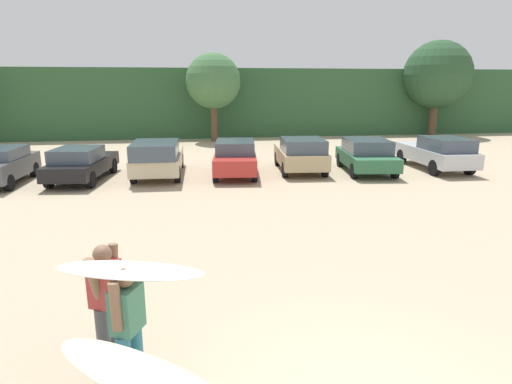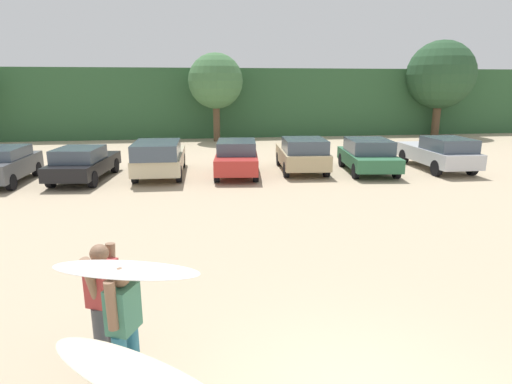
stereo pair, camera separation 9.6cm
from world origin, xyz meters
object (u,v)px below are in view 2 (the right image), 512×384
(parked_car_silver, at_px, (439,153))
(person_companion, at_px, (103,293))
(person_adult, at_px, (124,320))
(surfboard_white, at_px, (125,270))
(surfboard_cream, at_px, (137,377))
(parked_car_black, at_px, (83,163))
(parked_car_champagne, at_px, (159,157))
(parked_car_forest_green, at_px, (368,155))
(parked_car_tan, at_px, (302,154))
(parked_car_dark_gray, at_px, (2,164))
(parked_car_red, at_px, (237,157))

(parked_car_silver, bearing_deg, person_companion, 135.59)
(person_adult, relative_size, surfboard_white, 0.82)
(parked_car_silver, relative_size, surfboard_cream, 2.26)
(surfboard_white, bearing_deg, parked_car_silver, -116.86)
(parked_car_black, relative_size, parked_car_champagne, 0.92)
(parked_car_black, distance_m, person_companion, 12.74)
(parked_car_silver, xyz_separation_m, person_adult, (-12.20, -12.98, 0.12))
(parked_car_champagne, height_order, person_adult, person_adult)
(parked_car_black, distance_m, surfboard_cream, 15.27)
(surfboard_white, bearing_deg, parked_car_black, -58.04)
(person_companion, relative_size, surfboard_white, 0.85)
(parked_car_black, height_order, parked_car_champagne, parked_car_champagne)
(parked_car_forest_green, height_order, parked_car_silver, parked_car_silver)
(parked_car_tan, bearing_deg, parked_car_dark_gray, 97.32)
(parked_car_silver, bearing_deg, parked_car_black, 91.10)
(parked_car_black, height_order, person_adult, person_adult)
(parked_car_black, xyz_separation_m, parked_car_silver, (15.79, -0.06, 0.08))
(parked_car_silver, bearing_deg, parked_car_forest_green, 91.96)
(person_companion, distance_m, surfboard_white, 1.05)
(surfboard_cream, bearing_deg, parked_car_forest_green, -79.77)
(surfboard_cream, bearing_deg, parked_car_silver, -88.95)
(person_companion, distance_m, surfboard_cream, 2.55)
(parked_car_red, height_order, parked_car_tan, parked_car_tan)
(parked_car_champagne, bearing_deg, parked_car_red, -92.20)
(parked_car_dark_gray, relative_size, parked_car_champagne, 0.80)
(parked_car_tan, distance_m, person_adult, 14.67)
(parked_car_champagne, relative_size, surfboard_cream, 2.37)
(person_companion, bearing_deg, parked_car_champagne, -65.46)
(parked_car_forest_green, xyz_separation_m, person_adult, (-8.72, -12.94, 0.14))
(parked_car_black, bearing_deg, person_adult, -157.78)
(parked_car_red, relative_size, person_companion, 2.38)
(parked_car_red, height_order, surfboard_cream, parked_car_red)
(parked_car_champagne, xyz_separation_m, surfboard_cream, (0.93, -15.03, 0.48))
(parked_car_champagne, height_order, parked_car_red, parked_car_champagne)
(parked_car_champagne, bearing_deg, person_adult, -176.26)
(surfboard_white, bearing_deg, surfboard_cream, 117.42)
(parked_car_champagne, relative_size, parked_car_tan, 1.15)
(parked_car_red, xyz_separation_m, person_companion, (-3.18, -12.42, 0.17))
(parked_car_tan, height_order, person_companion, person_companion)
(parked_car_forest_green, relative_size, person_companion, 2.54)
(person_adult, bearing_deg, surfboard_cream, 127.21)
(parked_car_dark_gray, bearing_deg, surfboard_white, -151.31)
(parked_car_forest_green, height_order, person_adult, person_adult)
(person_companion, xyz_separation_m, surfboard_cream, (0.79, -2.40, 0.36))
(parked_car_silver, height_order, surfboard_white, surfboard_white)
(parked_car_tan, height_order, person_adult, person_adult)
(parked_car_tan, relative_size, surfboard_white, 2.14)
(person_companion, height_order, surfboard_white, person_companion)
(parked_car_forest_green, height_order, person_companion, person_companion)
(surfboard_cream, bearing_deg, parked_car_champagne, -46.59)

